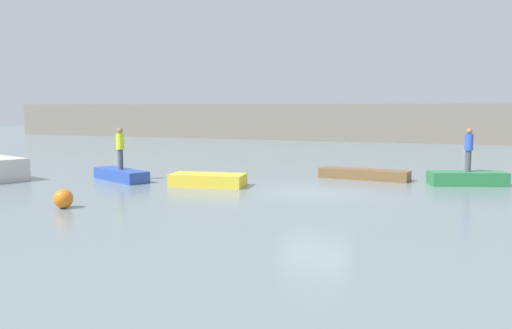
% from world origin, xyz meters
% --- Properties ---
extents(ground_plane, '(120.00, 120.00, 0.00)m').
position_xyz_m(ground_plane, '(0.00, 0.00, 0.00)').
color(ground_plane, slate).
extents(embankment_wall, '(80.00, 1.20, 3.29)m').
position_xyz_m(embankment_wall, '(0.00, 28.70, 1.65)').
color(embankment_wall, gray).
rests_on(embankment_wall, ground_plane).
extents(rowboat_blue, '(3.18, 2.23, 0.47)m').
position_xyz_m(rowboat_blue, '(-8.42, 0.23, 0.23)').
color(rowboat_blue, '#2B4CAD').
rests_on(rowboat_blue, ground_plane).
extents(rowboat_yellow, '(3.00, 1.63, 0.48)m').
position_xyz_m(rowboat_yellow, '(-4.31, 0.06, 0.24)').
color(rowboat_yellow, gold).
rests_on(rowboat_yellow, ground_plane).
extents(rowboat_brown, '(3.90, 1.40, 0.42)m').
position_xyz_m(rowboat_brown, '(1.05, 4.24, 0.21)').
color(rowboat_brown, brown).
rests_on(rowboat_brown, ground_plane).
extents(rowboat_green, '(3.12, 1.92, 0.54)m').
position_xyz_m(rowboat_green, '(5.17, 3.89, 0.27)').
color(rowboat_green, '#2D7F47').
rests_on(rowboat_green, ground_plane).
extents(person_hiviz_shirt, '(0.32, 0.32, 1.74)m').
position_xyz_m(person_hiviz_shirt, '(-8.42, 0.23, 1.44)').
color(person_hiviz_shirt, '#4C4C56').
rests_on(person_hiviz_shirt, rowboat_blue).
extents(person_blue_shirt, '(0.32, 0.32, 1.71)m').
position_xyz_m(person_blue_shirt, '(5.17, 3.89, 1.49)').
color(person_blue_shirt, '#4C4C56').
rests_on(person_blue_shirt, rowboat_green).
extents(mooring_buoy, '(0.59, 0.59, 0.59)m').
position_xyz_m(mooring_buoy, '(-6.44, -5.68, 0.30)').
color(mooring_buoy, orange).
rests_on(mooring_buoy, ground_plane).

